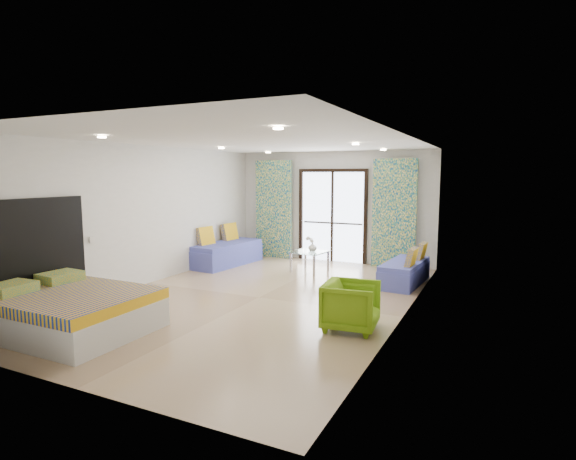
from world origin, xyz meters
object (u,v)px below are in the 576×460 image
at_px(daybed_left, 226,252).
at_px(coffee_table, 310,253).
at_px(bed, 72,311).
at_px(armchair, 351,303).
at_px(daybed_right, 405,271).

xyz_separation_m(daybed_left, coffee_table, (2.09, 0.15, 0.11)).
height_order(bed, armchair, armchair).
bearing_deg(daybed_left, armchair, -31.39).
distance_m(daybed_right, armchair, 2.98).
xyz_separation_m(daybed_left, daybed_right, (4.23, -0.08, -0.05)).
bearing_deg(bed, coffee_table, 73.60).
distance_m(bed, coffee_table, 5.15).
bearing_deg(armchair, daybed_left, 47.46).
bearing_deg(daybed_right, bed, -123.07).
distance_m(daybed_left, daybed_right, 4.23).
bearing_deg(daybed_right, coffee_table, 178.18).
xyz_separation_m(daybed_right, armchair, (-0.16, -2.98, 0.12)).
distance_m(daybed_left, armchair, 5.09).
bearing_deg(bed, armchair, 26.85).
bearing_deg(daybed_right, armchair, -88.89).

